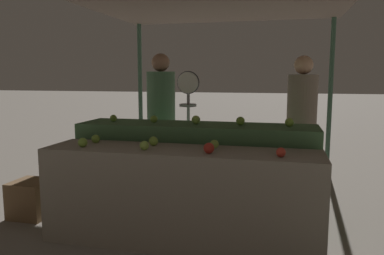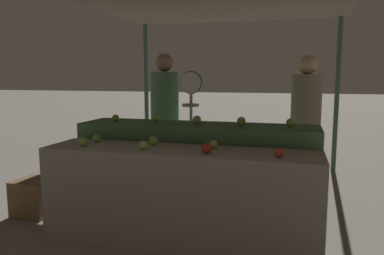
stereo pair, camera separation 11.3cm
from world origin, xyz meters
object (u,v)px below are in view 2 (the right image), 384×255
object	(u,v)px
person_vendor_at_scale	(165,111)
wooden_crate_side	(35,197)
produce_scale	(191,107)
person_customer_left	(306,116)

from	to	relation	value
person_vendor_at_scale	wooden_crate_side	world-z (taller)	person_vendor_at_scale
produce_scale	person_vendor_at_scale	distance (m)	0.57
produce_scale	person_customer_left	size ratio (longest dim) A/B	0.89
produce_scale	person_customer_left	bearing A→B (deg)	19.75
person_vendor_at_scale	wooden_crate_side	xyz separation A→B (m)	(-1.00, -1.30, -0.82)
person_customer_left	wooden_crate_side	xyz separation A→B (m)	(-2.75, -1.43, -0.80)
produce_scale	person_customer_left	world-z (taller)	person_customer_left
person_customer_left	wooden_crate_side	size ratio (longest dim) A/B	4.50
person_vendor_at_scale	person_customer_left	size ratio (longest dim) A/B	1.02
produce_scale	person_vendor_at_scale	xyz separation A→B (m)	(-0.45, 0.34, -0.09)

